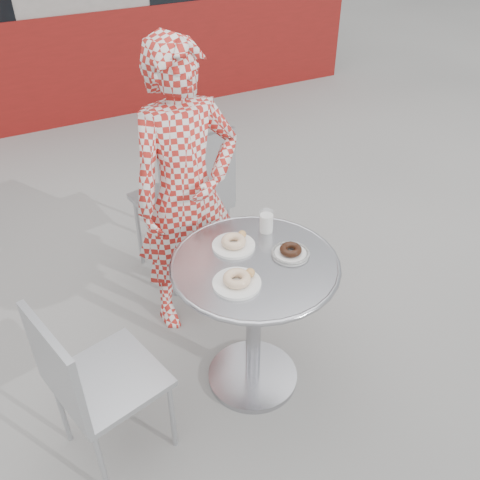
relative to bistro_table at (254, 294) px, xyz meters
name	(u,v)px	position (x,y,z in m)	size (l,w,h in m)	color
ground	(263,380)	(0.04, -0.04, -0.56)	(60.00, 60.00, 0.00)	gray
bistro_table	(254,294)	(0.00, 0.00, 0.00)	(0.74, 0.74, 0.74)	#BCBBC1
chair_far	(184,229)	(0.05, 0.98, -0.26)	(0.53, 0.54, 0.98)	#B1B4B9
chair_left	(112,407)	(-0.71, -0.05, -0.30)	(0.49, 0.48, 0.84)	#B1B4B9
seated_person	(187,195)	(-0.06, 0.59, 0.22)	(0.57, 0.37, 1.56)	#B4221B
plate_far	(234,243)	(-0.03, 0.14, 0.20)	(0.19, 0.19, 0.05)	white
plate_near	(238,281)	(-0.13, -0.09, 0.20)	(0.20, 0.20, 0.05)	white
plate_checker	(291,252)	(0.16, -0.02, 0.19)	(0.17, 0.17, 0.04)	white
milk_cup	(266,222)	(0.16, 0.18, 0.23)	(0.07, 0.07, 0.11)	white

